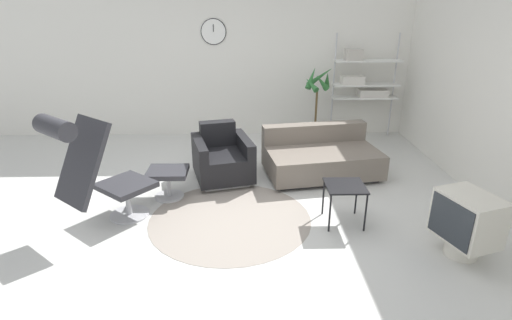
# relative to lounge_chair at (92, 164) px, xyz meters

# --- Properties ---
(ground_plane) EXTENTS (12.00, 12.00, 0.00)m
(ground_plane) POSITION_rel_lounge_chair_xyz_m (1.45, 0.51, -0.74)
(ground_plane) COLOR silver
(wall_back) EXTENTS (12.00, 0.09, 2.80)m
(wall_back) POSITION_rel_lounge_chair_xyz_m (1.45, 3.32, 0.66)
(wall_back) COLOR silver
(wall_back) RESTS_ON ground_plane
(wall_right) EXTENTS (0.06, 12.00, 2.80)m
(wall_right) POSITION_rel_lounge_chair_xyz_m (4.44, 0.51, 0.66)
(wall_right) COLOR silver
(wall_right) RESTS_ON ground_plane
(round_rug) EXTENTS (1.81, 1.81, 0.01)m
(round_rug) POSITION_rel_lounge_chair_xyz_m (1.37, 0.15, -0.73)
(round_rug) COLOR gray
(round_rug) RESTS_ON ground_plane
(lounge_chair) EXTENTS (1.02, 1.09, 1.29)m
(lounge_chair) POSITION_rel_lounge_chair_xyz_m (0.00, 0.00, 0.00)
(lounge_chair) COLOR #BCBCC1
(lounge_chair) RESTS_ON ground_plane
(ottoman) EXTENTS (0.49, 0.41, 0.37)m
(ottoman) POSITION_rel_lounge_chair_xyz_m (0.59, 0.72, -0.46)
(ottoman) COLOR #BCBCC1
(ottoman) RESTS_ON ground_plane
(armchair_red) EXTENTS (0.90, 0.97, 0.74)m
(armchair_red) POSITION_rel_lounge_chair_xyz_m (1.23, 1.27, -0.46)
(armchair_red) COLOR silver
(armchair_red) RESTS_ON ground_plane
(couch_low) EXTENTS (1.65, 1.17, 0.64)m
(couch_low) POSITION_rel_lounge_chair_xyz_m (2.60, 1.41, -0.50)
(couch_low) COLOR black
(couch_low) RESTS_ON ground_plane
(side_table) EXTENTS (0.42, 0.42, 0.45)m
(side_table) POSITION_rel_lounge_chair_xyz_m (2.61, 0.05, -0.34)
(side_table) COLOR black
(side_table) RESTS_ON ground_plane
(crt_television) EXTENTS (0.55, 0.64, 0.63)m
(crt_television) POSITION_rel_lounge_chair_xyz_m (3.60, -0.58, -0.38)
(crt_television) COLOR beige
(crt_television) RESTS_ON ground_plane
(potted_plant) EXTENTS (0.54, 0.54, 1.30)m
(potted_plant) POSITION_rel_lounge_chair_xyz_m (2.74, 2.74, -0.23)
(potted_plant) COLOR #333338
(potted_plant) RESTS_ON ground_plane
(shelf_unit) EXTENTS (1.12, 0.28, 1.80)m
(shelf_unit) POSITION_rel_lounge_chair_xyz_m (3.55, 3.00, 0.31)
(shelf_unit) COLOR #BCBCC1
(shelf_unit) RESTS_ON ground_plane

